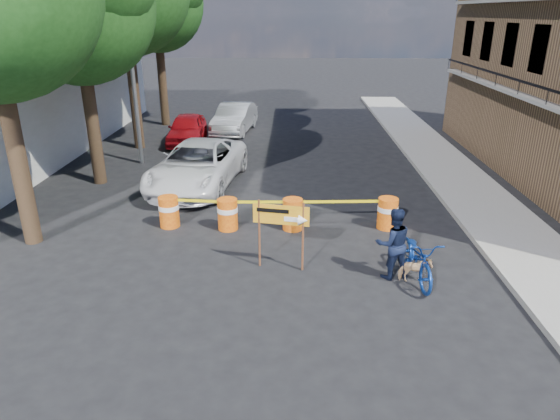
# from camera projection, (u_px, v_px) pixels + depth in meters

# --- Properties ---
(ground) EXTENTS (120.00, 120.00, 0.00)m
(ground) POSITION_uv_depth(u_px,v_px,m) (285.00, 282.00, 11.43)
(ground) COLOR black
(ground) RESTS_ON ground
(sidewalk_east) EXTENTS (2.40, 40.00, 0.15)m
(sidewalk_east) POSITION_uv_depth(u_px,v_px,m) (471.00, 193.00, 16.83)
(sidewalk_east) COLOR gray
(sidewalk_east) RESTS_ON ground
(tree_mid_a) EXTENTS (5.25, 5.00, 8.68)m
(tree_mid_a) POSITION_uv_depth(u_px,v_px,m) (78.00, 4.00, 15.87)
(tree_mid_a) COLOR #332316
(tree_mid_a) RESTS_ON ground
(tree_far) EXTENTS (5.04, 4.80, 8.84)m
(tree_far) POSITION_uv_depth(u_px,v_px,m) (157.00, 2.00, 25.08)
(tree_far) COLOR #332316
(tree_far) RESTS_ON ground
(streetlamp) EXTENTS (1.25, 0.18, 8.00)m
(streetlamp) POSITION_uv_depth(u_px,v_px,m) (132.00, 51.00, 18.77)
(streetlamp) COLOR gray
(streetlamp) RESTS_ON ground
(barrel_far_left) EXTENTS (0.58, 0.58, 0.90)m
(barrel_far_left) POSITION_uv_depth(u_px,v_px,m) (169.00, 211.00, 14.22)
(barrel_far_left) COLOR #CE3E0C
(barrel_far_left) RESTS_ON ground
(barrel_mid_left) EXTENTS (0.58, 0.58, 0.90)m
(barrel_mid_left) POSITION_uv_depth(u_px,v_px,m) (228.00, 214.00, 14.04)
(barrel_mid_left) COLOR #CE3E0C
(barrel_mid_left) RESTS_ON ground
(barrel_mid_right) EXTENTS (0.58, 0.58, 0.90)m
(barrel_mid_right) POSITION_uv_depth(u_px,v_px,m) (293.00, 214.00, 14.04)
(barrel_mid_right) COLOR #CE3E0C
(barrel_mid_right) RESTS_ON ground
(barrel_far_right) EXTENTS (0.58, 0.58, 0.90)m
(barrel_far_right) POSITION_uv_depth(u_px,v_px,m) (387.00, 213.00, 14.11)
(barrel_far_right) COLOR #CE3E0C
(barrel_far_right) RESTS_ON ground
(detour_sign) EXTENTS (1.32, 0.39, 1.72)m
(detour_sign) POSITION_uv_depth(u_px,v_px,m) (288.00, 221.00, 11.56)
(detour_sign) COLOR #592D19
(detour_sign) RESTS_ON ground
(pedestrian) EXTENTS (0.93, 0.78, 1.71)m
(pedestrian) POSITION_uv_depth(u_px,v_px,m) (393.00, 243.00, 11.34)
(pedestrian) COLOR black
(pedestrian) RESTS_ON ground
(bicycle) EXTENTS (0.83, 1.16, 2.09)m
(bicycle) POSITION_uv_depth(u_px,v_px,m) (419.00, 237.00, 11.20)
(bicycle) COLOR navy
(bicycle) RESTS_ON ground
(dog) EXTENTS (0.73, 0.39, 0.60)m
(dog) POSITION_uv_depth(u_px,v_px,m) (415.00, 270.00, 11.33)
(dog) COLOR tan
(dog) RESTS_ON ground
(suv_white) EXTENTS (3.22, 5.80, 1.54)m
(suv_white) POSITION_uv_depth(u_px,v_px,m) (198.00, 165.00, 17.45)
(suv_white) COLOR silver
(suv_white) RESTS_ON ground
(sedan_red) EXTENTS (1.74, 3.99, 1.34)m
(sedan_red) POSITION_uv_depth(u_px,v_px,m) (187.00, 129.00, 23.36)
(sedan_red) COLOR #A90E15
(sedan_red) RESTS_ON ground
(sedan_silver) EXTENTS (2.09, 4.57, 1.45)m
(sedan_silver) POSITION_uv_depth(u_px,v_px,m) (235.00, 118.00, 25.38)
(sedan_silver) COLOR silver
(sedan_silver) RESTS_ON ground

